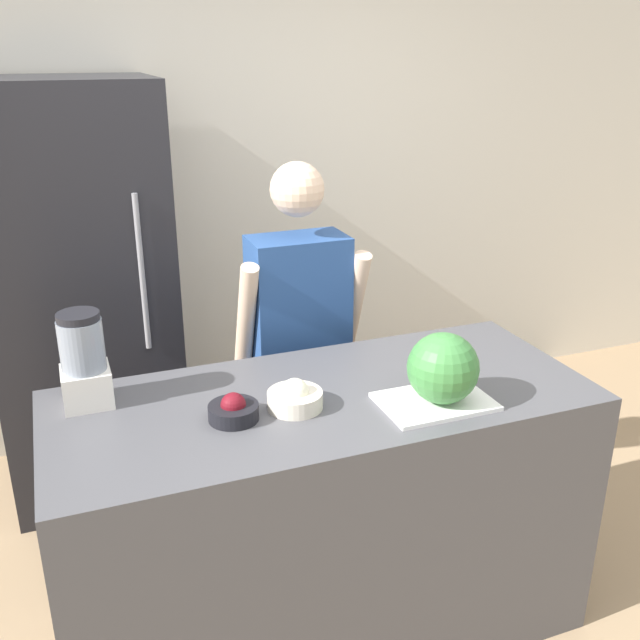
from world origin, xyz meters
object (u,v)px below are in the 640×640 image
object	(u,v)px
bowl_cherries	(234,410)
bowl_cream	(295,398)
refrigerator	(82,297)
person	(299,353)
blender	(84,362)
watermelon	(443,368)

from	to	relation	value
bowl_cherries	bowl_cream	distance (m)	0.20
refrigerator	person	world-z (taller)	refrigerator
blender	person	bearing A→B (deg)	24.61
refrigerator	bowl_cherries	world-z (taller)	refrigerator
person	watermelon	bearing A→B (deg)	-76.19
watermelon	blender	bearing A→B (deg)	158.58
person	blender	distance (m)	0.97
watermelon	bowl_cherries	bearing A→B (deg)	167.40
bowl_cherries	refrigerator	bearing A→B (deg)	104.76
person	bowl_cream	bearing A→B (deg)	-110.48
bowl_cherries	blender	size ratio (longest dim) A/B	0.50
watermelon	bowl_cherries	world-z (taller)	watermelon
person	blender	xyz separation A→B (m)	(-0.85, -0.39, 0.27)
bowl_cherries	watermelon	bearing A→B (deg)	-12.60
refrigerator	watermelon	world-z (taller)	refrigerator
refrigerator	watermelon	size ratio (longest dim) A/B	8.37
refrigerator	blender	xyz separation A→B (m)	(-0.05, -1.09, 0.15)
person	watermelon	size ratio (longest dim) A/B	7.11
bowl_cream	blender	bearing A→B (deg)	156.35
watermelon	refrigerator	bearing A→B (deg)	123.64
person	bowl_cream	size ratio (longest dim) A/B	9.20
bowl_cherries	bowl_cream	bearing A→B (deg)	0.64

